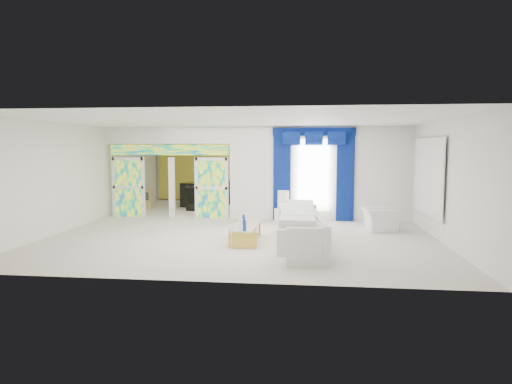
# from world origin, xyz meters

# --- Properties ---
(floor) EXTENTS (12.00, 12.00, 0.00)m
(floor) POSITION_xyz_m (0.00, 0.00, 0.00)
(floor) COLOR #B7AF9E
(floor) RESTS_ON ground
(dividing_wall) EXTENTS (5.70, 0.18, 3.00)m
(dividing_wall) POSITION_xyz_m (2.15, 1.00, 1.50)
(dividing_wall) COLOR white
(dividing_wall) RESTS_ON ground
(dividing_header) EXTENTS (4.30, 0.18, 0.55)m
(dividing_header) POSITION_xyz_m (-2.85, 1.00, 2.73)
(dividing_header) COLOR white
(dividing_header) RESTS_ON dividing_wall
(stained_panel_left) EXTENTS (0.95, 0.04, 2.00)m
(stained_panel_left) POSITION_xyz_m (-4.28, 1.00, 1.00)
(stained_panel_left) COLOR #994C3F
(stained_panel_left) RESTS_ON ground
(stained_panel_right) EXTENTS (0.95, 0.04, 2.00)m
(stained_panel_right) POSITION_xyz_m (-1.42, 1.00, 1.00)
(stained_panel_right) COLOR #994C3F
(stained_panel_right) RESTS_ON ground
(stained_transom) EXTENTS (4.00, 0.05, 0.35)m
(stained_transom) POSITION_xyz_m (-2.85, 1.00, 2.25)
(stained_transom) COLOR #994C3F
(stained_transom) RESTS_ON dividing_header
(window_pane) EXTENTS (1.00, 0.02, 2.30)m
(window_pane) POSITION_xyz_m (1.90, 0.90, 1.45)
(window_pane) COLOR white
(window_pane) RESTS_ON dividing_wall
(blue_drape_left) EXTENTS (0.55, 0.10, 2.80)m
(blue_drape_left) POSITION_xyz_m (0.90, 0.87, 1.40)
(blue_drape_left) COLOR #04064C
(blue_drape_left) RESTS_ON ground
(blue_drape_right) EXTENTS (0.55, 0.10, 2.80)m
(blue_drape_right) POSITION_xyz_m (2.90, 0.87, 1.40)
(blue_drape_right) COLOR #04064C
(blue_drape_right) RESTS_ON ground
(blue_pelmet) EXTENTS (2.60, 0.12, 0.25)m
(blue_pelmet) POSITION_xyz_m (1.90, 0.87, 2.82)
(blue_pelmet) COLOR #04064C
(blue_pelmet) RESTS_ON dividing_wall
(wall_mirror) EXTENTS (0.04, 2.70, 1.90)m
(wall_mirror) POSITION_xyz_m (4.94, -1.00, 1.55)
(wall_mirror) COLOR white
(wall_mirror) RESTS_ON ground
(gold_curtains) EXTENTS (9.70, 0.12, 2.90)m
(gold_curtains) POSITION_xyz_m (0.00, 5.90, 1.50)
(gold_curtains) COLOR gold
(gold_curtains) RESTS_ON ground
(white_sofa) EXTENTS (1.26, 4.07, 0.76)m
(white_sofa) POSITION_xyz_m (1.54, -2.83, 0.38)
(white_sofa) COLOR silver
(white_sofa) RESTS_ON ground
(coffee_table) EXTENTS (0.76, 1.80, 0.39)m
(coffee_table) POSITION_xyz_m (0.19, -2.53, 0.19)
(coffee_table) COLOR gold
(coffee_table) RESTS_ON ground
(console_table) EXTENTS (1.19, 0.51, 0.38)m
(console_table) POSITION_xyz_m (1.26, 0.71, 0.19)
(console_table) COLOR white
(console_table) RESTS_ON ground
(table_lamp) EXTENTS (0.36, 0.36, 0.58)m
(table_lamp) POSITION_xyz_m (0.96, 0.71, 0.67)
(table_lamp) COLOR white
(table_lamp) RESTS_ON console_table
(armchair) EXTENTS (0.94, 1.05, 0.63)m
(armchair) POSITION_xyz_m (3.74, -0.66, 0.32)
(armchair) COLOR silver
(armchair) RESTS_ON ground
(grand_piano) EXTENTS (1.92, 2.22, 0.95)m
(grand_piano) POSITION_xyz_m (-2.27, 4.18, 0.48)
(grand_piano) COLOR black
(grand_piano) RESTS_ON ground
(piano_bench) EXTENTS (0.92, 0.57, 0.29)m
(piano_bench) POSITION_xyz_m (-2.27, 2.58, 0.14)
(piano_bench) COLOR black
(piano_bench) RESTS_ON ground
(tv_console) EXTENTS (0.56, 0.52, 0.73)m
(tv_console) POSITION_xyz_m (-4.42, 2.89, 0.36)
(tv_console) COLOR tan
(tv_console) RESTS_ON ground
(chandelier) EXTENTS (0.60, 0.60, 0.60)m
(chandelier) POSITION_xyz_m (-2.30, 3.40, 2.65)
(chandelier) COLOR gold
(chandelier) RESTS_ON ceiling
(decanters) EXTENTS (0.21, 0.54, 0.24)m
(decanters) POSITION_xyz_m (0.17, -2.82, 0.49)
(decanters) COLOR white
(decanters) RESTS_ON coffee_table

